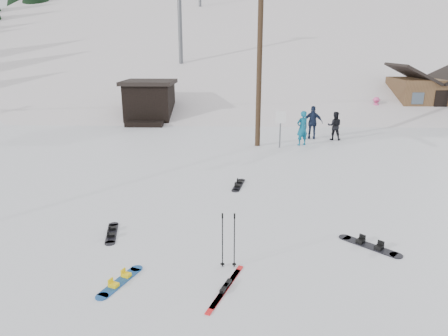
{
  "coord_description": "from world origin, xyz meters",
  "views": [
    {
      "loc": [
        0.9,
        -6.12,
        4.85
      ],
      "look_at": [
        0.55,
        5.29,
        1.4
      ],
      "focal_mm": 32.0,
      "sensor_mm": 36.0,
      "label": 1
    }
  ],
  "objects_px": {
    "utility_pole": "(260,51)",
    "hero_snowboard": "(120,281)",
    "hero_skis": "(226,287)",
    "cabin": "(428,95)"
  },
  "relations": [
    {
      "from": "utility_pole",
      "to": "hero_snowboard",
      "type": "relative_size",
      "value": 6.64
    },
    {
      "from": "hero_snowboard",
      "to": "hero_skis",
      "type": "distance_m",
      "value": 2.29
    },
    {
      "from": "utility_pole",
      "to": "hero_skis",
      "type": "height_order",
      "value": "utility_pole"
    },
    {
      "from": "utility_pole",
      "to": "cabin",
      "type": "distance_m",
      "value": 16.71
    },
    {
      "from": "hero_snowboard",
      "to": "utility_pole",
      "type": "bearing_deg",
      "value": 6.52
    },
    {
      "from": "utility_pole",
      "to": "hero_snowboard",
      "type": "height_order",
      "value": "utility_pole"
    },
    {
      "from": "hero_snowboard",
      "to": "hero_skis",
      "type": "relative_size",
      "value": 0.75
    },
    {
      "from": "hero_snowboard",
      "to": "cabin",
      "type": "bearing_deg",
      "value": -13.91
    },
    {
      "from": "cabin",
      "to": "hero_snowboard",
      "type": "bearing_deg",
      "value": -126.17
    },
    {
      "from": "cabin",
      "to": "utility_pole",
      "type": "bearing_deg",
      "value": -142.44
    }
  ]
}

